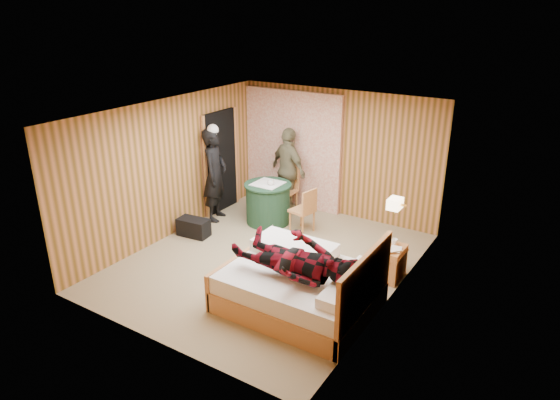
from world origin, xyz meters
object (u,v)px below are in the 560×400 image
Objects in this scene: duffel_bag at (194,227)px; nightstand at (390,262)px; bed at (302,286)px; chair_far at (287,186)px; chair_near at (305,208)px; man_at_table at (289,170)px; wall_lamp at (395,204)px; man_on_bed at (296,251)px; round_table at (268,203)px; woman_standing at (215,175)px.

nightstand is at bearing 1.50° from duffel_bag.
chair_far is at bearing 124.82° from bed.
chair_near is 1.20m from man_at_table.
wall_lamp reaches higher than bed.
chair_far is 3.76m from man_on_bed.
nightstand is 0.30× the size of man_on_bed.
chair_far is 0.54× the size of man_at_table.
bed is (-0.80, -1.28, -0.98)m from wall_lamp.
woman_standing reaches higher than round_table.
round_table is 0.98× the size of chair_far.
woman_standing is at bearing 146.13° from man_on_bed.
chair_near is 1.88m from woman_standing.
chair_near is at bearing 116.70° from man_on_bed.
woman_standing is 1.06× the size of man_at_table.
bed is 2.37× the size of chair_near.
duffel_bag is at bearing -174.66° from wall_lamp.
nightstand is 2.08m from chair_near.
round_table is at bearing 164.58° from nightstand.
chair_near is 0.47× the size of woman_standing.
man_at_table is (0.96, 1.15, -0.05)m from woman_standing.
man_at_table reaches higher than round_table.
bed is at bearing 146.79° from man_at_table.
bed is 1.61m from nightstand.
chair_near reaches higher than nightstand.
bed is at bearing -140.12° from woman_standing.
wall_lamp is 2.30m from chair_near.
woman_standing is 1.03× the size of man_on_bed.
nightstand is 0.59× the size of round_table.
man_on_bed reaches higher than chair_near.
nightstand is 0.31× the size of man_at_table.
duffel_bag is at bearing -113.93° from chair_far.
bed is at bearing -24.42° from duffel_bag.
bed is at bearing -122.01° from wall_lamp.
chair_near reaches higher than duffel_bag.
duffel_bag is 2.27m from man_at_table.
round_table is 0.89m from man_at_table.
duffel_bag is (-3.63, -0.34, -1.14)m from wall_lamp.
duffel_bag is at bearing 170.31° from woman_standing.
woman_standing is (-0.96, -1.11, 0.37)m from chair_far.
bed is at bearing -118.12° from nightstand.
duffel_bag is (-3.59, -0.48, -0.10)m from nightstand.
man_on_bed is at bearing -49.75° from round_table.
wall_lamp reaches higher than round_table.
man_on_bed is (2.86, -1.17, 0.82)m from duffel_bag.
nightstand is (-0.04, 0.14, -1.03)m from wall_lamp.
woman_standing reaches higher than chair_near.
round_table is at bearing 50.45° from duffel_bag.
round_table is 0.50× the size of woman_standing.
chair_far is at bearing 110.19° from man_at_table.
chair_far is at bearing 90.14° from round_table.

